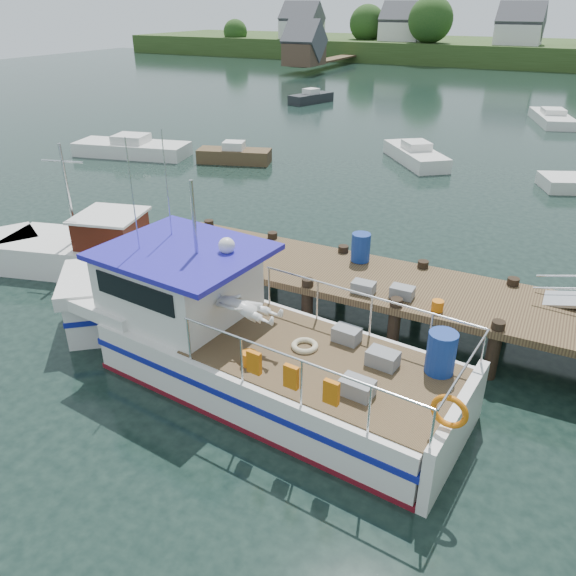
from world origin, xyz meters
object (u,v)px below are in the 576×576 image
at_px(moored_b, 416,155).
at_px(moored_d, 552,118).
at_px(lobster_boat, 228,336).
at_px(work_boat, 90,251).
at_px(moored_e, 311,97).
at_px(moored_a, 132,148).
at_px(moored_rowboat, 234,155).

xyz_separation_m(moored_b, moored_d, (6.09, 16.28, -0.04)).
height_order(lobster_boat, work_boat, lobster_boat).
relative_size(work_boat, moored_d, 1.22).
bearing_deg(moored_b, moored_d, 85.87).
distance_m(lobster_boat, moored_b, 22.41).
xyz_separation_m(work_boat, moored_b, (6.04, 19.37, -0.24)).
height_order(work_boat, moored_e, work_boat).
distance_m(moored_a, moored_b, 16.83).
bearing_deg(moored_e, lobster_boat, -59.52).
height_order(lobster_boat, moored_rowboat, lobster_boat).
relative_size(lobster_boat, moored_b, 2.19).
bearing_deg(moored_e, moored_a, -84.77).
bearing_deg(moored_d, moored_e, -168.19).
relative_size(moored_rowboat, moored_a, 0.61).
xyz_separation_m(lobster_boat, moored_rowboat, (-10.77, 17.57, -0.59)).
bearing_deg(lobster_boat, moored_e, 118.21).
relative_size(moored_a, moored_b, 1.32).
bearing_deg(moored_e, moored_rowboat, -68.28).
distance_m(moored_a, moored_e, 22.92).
distance_m(work_boat, moored_d, 37.66).
bearing_deg(moored_a, moored_d, 52.85).
distance_m(lobster_boat, moored_rowboat, 20.62).
height_order(work_boat, moored_b, work_boat).
bearing_deg(moored_e, moored_b, -40.85).
distance_m(moored_a, moored_d, 31.27).
height_order(moored_b, moored_e, moored_e).
height_order(moored_a, moored_b, moored_a).
xyz_separation_m(moored_d, moored_e, (-20.49, 0.41, 0.06)).
height_order(moored_rowboat, moored_e, moored_e).
bearing_deg(moored_rowboat, moored_e, 115.67).
relative_size(lobster_boat, moored_rowboat, 2.71).
distance_m(moored_rowboat, moored_d, 26.10).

